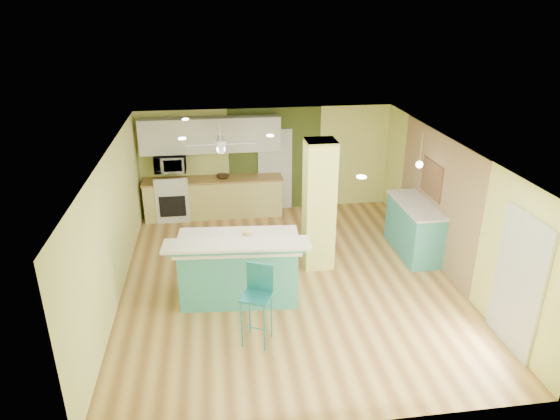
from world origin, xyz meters
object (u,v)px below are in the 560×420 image
at_px(canister, 247,235).
at_px(bar_stool, 258,292).
at_px(side_counter, 415,228).
at_px(fruit_bowl, 223,177).
at_px(peninsula, 239,267).

bearing_deg(canister, bar_stool, -87.59).
distance_m(bar_stool, side_counter, 4.19).
bearing_deg(canister, fruit_bowl, 94.80).
distance_m(bar_stool, canister, 1.32).
bearing_deg(side_counter, peninsula, -161.88).
relative_size(bar_stool, canister, 7.37).
bearing_deg(side_counter, canister, -161.78).
distance_m(fruit_bowl, canister, 3.61).
xyz_separation_m(side_counter, canister, (-3.47, -1.14, 0.62)).
xyz_separation_m(bar_stool, canister, (-0.05, 1.27, 0.32)).
xyz_separation_m(peninsula, canister, (0.16, 0.05, 0.58)).
xyz_separation_m(side_counter, fruit_bowl, (-3.77, 2.45, 0.44)).
bearing_deg(fruit_bowl, bar_stool, -85.82).
bearing_deg(side_counter, bar_stool, -144.71).
bearing_deg(canister, peninsula, -163.90).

